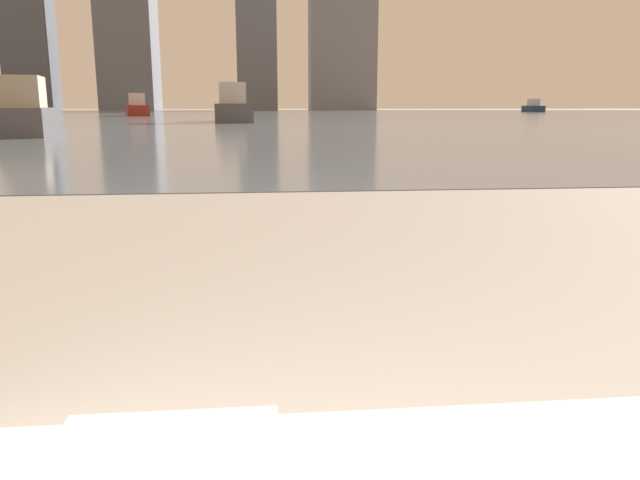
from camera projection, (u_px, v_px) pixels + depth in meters
harbor_water at (256, 115)px, 60.25m from camera, size 180.00×110.00×0.01m
harbor_boat_0 at (533, 107)px, 86.17m from camera, size 1.97×4.86×1.78m
harbor_boat_1 at (233, 108)px, 34.83m from camera, size 2.35×5.83×2.14m
harbor_boat_4 at (24, 114)px, 19.56m from camera, size 2.50×5.04×1.81m
harbor_boat_5 at (137, 108)px, 54.70m from camera, size 2.90×5.43×1.94m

